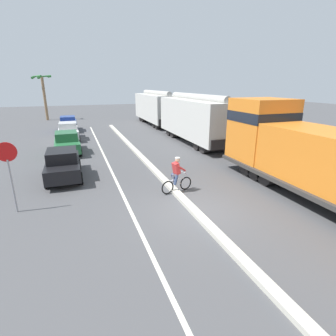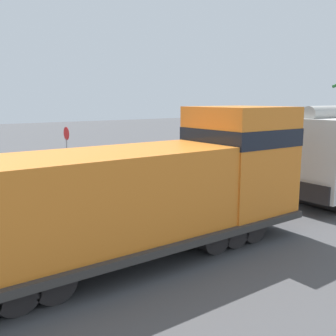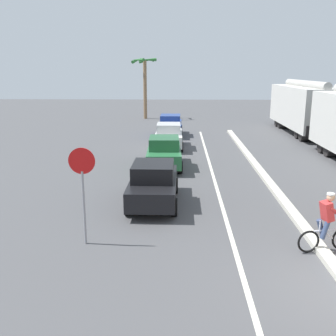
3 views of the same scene
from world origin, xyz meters
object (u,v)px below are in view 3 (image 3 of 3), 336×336
at_px(parked_car_green, 164,152).
at_px(cyclist, 327,224).
at_px(parked_car_black, 154,183).
at_px(palm_tree_near, 145,74).
at_px(parked_car_white, 169,136).
at_px(hopper_car_middle, 303,107).
at_px(parked_car_blue, 170,125).
at_px(stop_sign, 83,177).

distance_m(parked_car_green, cyclist, 10.87).
bearing_deg(parked_car_black, palm_tree_near, 95.82).
xyz_separation_m(parked_car_green, cyclist, (4.95, -9.67, 0.00)).
distance_m(parked_car_green, parked_car_white, 5.23).
xyz_separation_m(hopper_car_middle, palm_tree_near, (-13.49, 9.24, 2.51)).
relative_size(hopper_car_middle, parked_car_green, 2.49).
height_order(parked_car_black, parked_car_blue, same).
relative_size(parked_car_black, parked_car_blue, 1.00).
relative_size(parked_car_white, palm_tree_near, 0.67).
height_order(parked_car_green, palm_tree_near, palm_tree_near).
distance_m(parked_car_black, parked_car_green, 5.77).
distance_m(hopper_car_middle, cyclist, 22.27).
xyz_separation_m(parked_car_black, palm_tree_near, (-2.73, 26.84, 3.77)).
height_order(parked_car_blue, cyclist, cyclist).
bearing_deg(parked_car_white, cyclist, -71.87).
bearing_deg(stop_sign, hopper_car_middle, 59.49).
xyz_separation_m(hopper_car_middle, cyclist, (-5.65, -21.50, -1.26)).
distance_m(parked_car_black, cyclist, 6.42).
xyz_separation_m(cyclist, palm_tree_near, (-7.84, 30.74, 3.77)).
bearing_deg(palm_tree_near, parked_car_white, -79.42).
height_order(parked_car_black, cyclist, cyclist).
bearing_deg(hopper_car_middle, cyclist, -104.72).
relative_size(parked_car_black, parked_car_white, 1.00).
bearing_deg(parked_car_blue, stop_sign, -95.63).
relative_size(parked_car_white, cyclist, 2.46).
bearing_deg(hopper_car_middle, parked_car_black, -121.43).
relative_size(parked_car_green, palm_tree_near, 0.67).
height_order(parked_car_black, parked_car_green, same).
bearing_deg(parked_car_white, hopper_car_middle, 32.06).
bearing_deg(stop_sign, parked_car_black, 64.22).
bearing_deg(parked_car_green, palm_tree_near, 97.80).
relative_size(cyclist, stop_sign, 0.60).
xyz_separation_m(parked_car_blue, cyclist, (4.92, -19.93, 0.00)).
height_order(parked_car_white, palm_tree_near, palm_tree_near).
bearing_deg(parked_car_black, stop_sign, -115.78).
bearing_deg(parked_car_blue, parked_car_green, -90.18).
relative_size(parked_car_white, stop_sign, 1.47).
distance_m(parked_car_green, palm_tree_near, 21.59).
bearing_deg(stop_sign, parked_car_white, 82.31).
relative_size(parked_car_blue, stop_sign, 1.46).
xyz_separation_m(parked_car_black, parked_car_white, (0.22, 11.00, 0.00)).
bearing_deg(parked_car_green, hopper_car_middle, 48.13).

